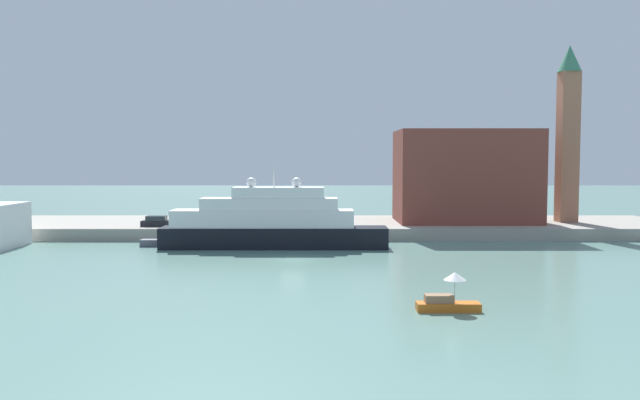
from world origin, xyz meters
The scene contains 10 objects.
ground centered at (0.00, 0.00, 0.00)m, with size 400.00×400.00×0.00m, color slate.
quay_dock centered at (0.00, 26.34, 0.83)m, with size 110.00×20.68×1.67m, color gray.
large_yacht centered at (-3.18, 9.72, 3.03)m, with size 27.91×4.25×10.44m.
small_motorboat centered at (12.18, -23.15, 0.95)m, with size 4.57×1.62×2.84m.
work_barge centered at (-16.79, 11.19, 0.44)m, with size 5.66×1.50×0.87m, color #595966.
harbor_building centered at (24.53, 25.97, 8.46)m, with size 20.20×12.19×13.57m, color brown.
bell_tower centered at (39.58, 25.86, 15.70)m, with size 3.47×3.47×25.98m.
parked_car centered at (-19.59, 19.38, 2.29)m, with size 4.50×1.77×1.46m.
person_figure centered at (-14.18, 22.83, 2.41)m, with size 0.36×0.36×1.62m.
mooring_bollard centered at (4.56, 16.81, 1.98)m, with size 0.51×0.51×0.62m, color black.
Camera 1 is at (2.95, -68.44, 10.93)m, focal length 35.73 mm.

